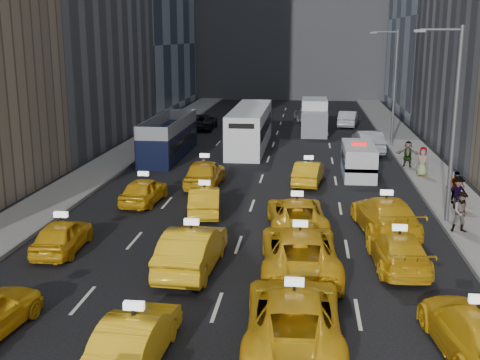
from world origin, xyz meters
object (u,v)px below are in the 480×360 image
at_px(double_decker, 169,137).
at_px(city_bus, 250,128).
at_px(nypd_van, 358,161).
at_px(box_truck, 314,117).

relative_size(double_decker, city_bus, 0.80).
bearing_deg(city_bus, nypd_van, -51.99).
relative_size(nypd_van, city_bus, 0.41).
height_order(double_decker, box_truck, box_truck).
relative_size(double_decker, box_truck, 1.49).
xyz_separation_m(nypd_van, double_decker, (-13.11, 4.66, 0.45)).
distance_m(nypd_van, box_truck, 16.96).
xyz_separation_m(nypd_van, city_bus, (-7.66, 8.99, 0.59)).
xyz_separation_m(nypd_van, box_truck, (-2.65, 16.74, 0.50)).
height_order(nypd_van, city_bus, city_bus).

